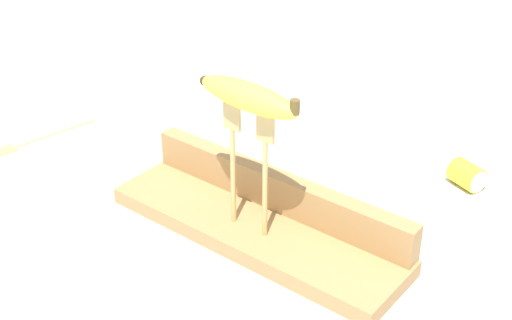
{
  "coord_description": "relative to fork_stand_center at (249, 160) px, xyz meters",
  "views": [
    {
      "loc": [
        0.5,
        -0.64,
        0.59
      ],
      "look_at": [
        0.0,
        0.0,
        0.12
      ],
      "focal_mm": 49.94,
      "sensor_mm": 36.0,
      "label": 1
    }
  ],
  "objects": [
    {
      "name": "ground_plane",
      "position": [
        0.0,
        0.02,
        -0.13
      ],
      "size": [
        3.0,
        3.0,
        0.0
      ],
      "primitive_type": "plane",
      "color": "silver"
    },
    {
      "name": "wooden_board",
      "position": [
        0.0,
        0.02,
        -0.12
      ],
      "size": [
        0.44,
        0.13,
        0.02
      ],
      "primitive_type": "cube",
      "color": "#A87F4C",
      "rests_on": "ground"
    },
    {
      "name": "board_backstop",
      "position": [
        0.0,
        0.07,
        -0.08
      ],
      "size": [
        0.43,
        0.03,
        0.05
      ],
      "primitive_type": "cube",
      "color": "#A87F4C",
      "rests_on": "wooden_board"
    },
    {
      "name": "fork_stand_center",
      "position": [
        0.0,
        0.0,
        0.0
      ],
      "size": [
        0.08,
        0.01,
        0.18
      ],
      "color": "tan",
      "rests_on": "wooden_board"
    },
    {
      "name": "banana_raised_center",
      "position": [
        -0.0,
        0.0,
        0.09
      ],
      "size": [
        0.16,
        0.05,
        0.04
      ],
      "color": "#DBD147",
      "rests_on": "fork_stand_center"
    },
    {
      "name": "fork_fallen_near",
      "position": [
        -0.48,
        -0.01,
        -0.13
      ],
      "size": [
        0.05,
        0.19,
        0.01
      ],
      "color": "tan",
      "rests_on": "ground"
    },
    {
      "name": "banana_chunk_far",
      "position": [
        0.18,
        0.32,
        -0.11
      ],
      "size": [
        0.06,
        0.06,
        0.04
      ],
      "color": "yellow",
      "rests_on": "ground"
    }
  ]
}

